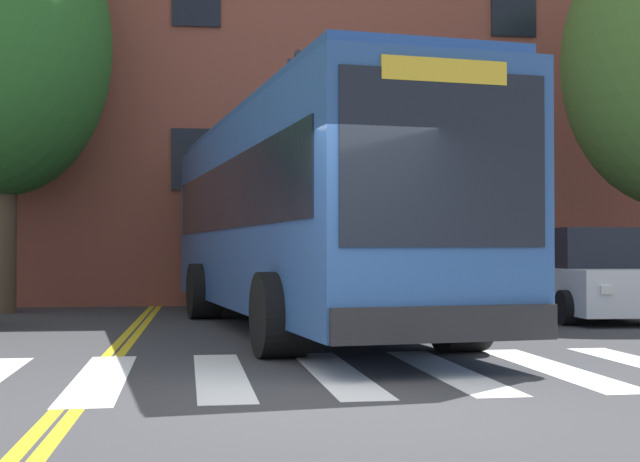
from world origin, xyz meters
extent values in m
plane|color=#38383A|center=(0.00, 0.00, 0.00)|extent=(120.00, 120.00, 0.00)
cube|color=white|center=(-2.08, 1.60, 0.00)|extent=(0.59, 3.54, 0.01)
cube|color=white|center=(-0.88, 1.63, 0.00)|extent=(0.59, 3.54, 0.01)
cube|color=white|center=(0.31, 1.65, 0.00)|extent=(0.59, 3.54, 0.01)
cube|color=white|center=(1.51, 1.68, 0.00)|extent=(0.59, 3.54, 0.01)
cube|color=white|center=(2.71, 1.70, 0.00)|extent=(0.59, 3.54, 0.01)
cube|color=gold|center=(-2.23, 15.63, 0.00)|extent=(0.12, 36.00, 0.01)
cube|color=gold|center=(-2.07, 15.63, 0.00)|extent=(0.12, 36.00, 0.01)
cube|color=#2D5699|center=(0.48, 6.73, 1.84)|extent=(4.10, 11.76, 2.94)
cube|color=black|center=(1.71, 6.91, 2.14)|extent=(1.57, 10.49, 1.06)
cube|color=black|center=(-0.74, 6.55, 2.14)|extent=(1.57, 10.49, 1.06)
cube|color=black|center=(1.32, 1.02, 2.20)|extent=(2.19, 0.34, 1.76)
cube|color=yellow|center=(1.32, 1.02, 3.08)|extent=(1.34, 0.23, 0.24)
cube|color=#232326|center=(1.33, 0.99, 0.55)|extent=(2.39, 0.45, 0.36)
cube|color=#294E89|center=(0.48, 6.73, 3.39)|extent=(3.89, 11.28, 0.16)
cylinder|color=black|center=(2.16, 3.37, 0.51)|extent=(0.70, 1.10, 1.03)
cylinder|color=black|center=(-0.15, 3.03, 0.51)|extent=(0.70, 1.10, 1.03)
cylinder|color=black|center=(1.26, 9.47, 0.51)|extent=(0.70, 1.10, 1.03)
cylinder|color=black|center=(-1.05, 9.13, 0.51)|extent=(0.70, 1.10, 1.03)
cube|color=white|center=(5.92, 8.17, 0.56)|extent=(1.71, 4.16, 0.79)
cube|color=black|center=(5.92, 8.21, 1.31)|extent=(1.52, 2.30, 0.72)
cube|color=white|center=(5.40, 6.09, 0.64)|extent=(0.20, 0.04, 0.14)
cylinder|color=black|center=(5.05, 6.90, 0.30)|extent=(0.23, 0.60, 0.60)
cylinder|color=black|center=(6.79, 9.44, 0.30)|extent=(0.23, 0.60, 0.60)
cylinder|color=black|center=(5.09, 9.47, 0.30)|extent=(0.23, 0.60, 0.60)
cylinder|color=#28282D|center=(0.67, 9.82, 2.51)|extent=(0.16, 0.16, 5.03)
cylinder|color=#28282D|center=(0.57, 8.41, 4.55)|extent=(0.30, 2.82, 0.11)
cube|color=#28282D|center=(0.48, 7.16, 3.95)|extent=(0.36, 0.30, 1.00)
cylinder|color=red|center=(0.47, 7.01, 4.25)|extent=(0.22, 0.05, 0.22)
cylinder|color=black|center=(0.47, 7.01, 3.95)|extent=(0.22, 0.05, 0.22)
cylinder|color=black|center=(0.47, 7.01, 3.65)|extent=(0.22, 0.05, 0.22)
cylinder|color=brown|center=(-5.13, 11.20, 1.42)|extent=(0.55, 0.55, 2.85)
ellipsoid|color=#2D6B28|center=(-5.13, 11.20, 5.48)|extent=(5.20, 5.36, 6.20)
cube|color=brown|center=(2.51, 17.55, 6.68)|extent=(28.21, 9.40, 13.36)
cube|color=black|center=(-1.26, 12.82, 3.34)|extent=(1.10, 0.06, 1.40)
cube|color=black|center=(6.27, 12.82, 3.34)|extent=(1.10, 0.06, 1.40)
cube|color=black|center=(6.27, 12.82, 7.08)|extent=(1.10, 0.06, 1.40)
camera|label=1|loc=(-1.05, -7.58, 1.30)|focal=50.00mm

